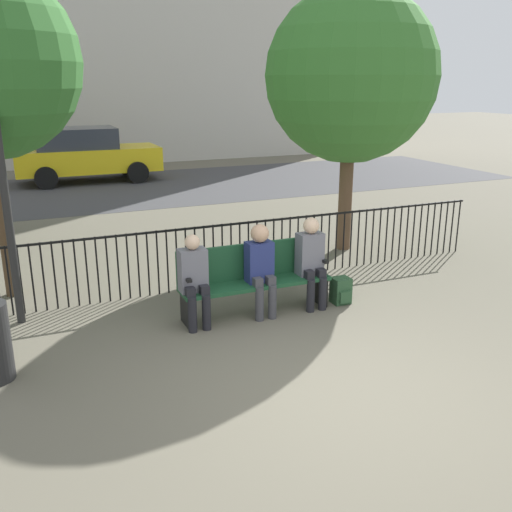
# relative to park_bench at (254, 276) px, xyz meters

# --- Properties ---
(ground_plane) EXTENTS (80.00, 80.00, 0.00)m
(ground_plane) POSITION_rel_park_bench_xyz_m (0.00, -2.27, -0.50)
(ground_plane) COLOR #605B4C
(park_bench) EXTENTS (2.02, 0.45, 0.92)m
(park_bench) POSITION_rel_park_bench_xyz_m (0.00, 0.00, 0.00)
(park_bench) COLOR #194728
(park_bench) RESTS_ON ground
(seated_person_0) EXTENTS (0.34, 0.39, 1.18)m
(seated_person_0) POSITION_rel_park_bench_xyz_m (-0.85, -0.13, 0.15)
(seated_person_0) COLOR black
(seated_person_0) RESTS_ON ground
(seated_person_1) EXTENTS (0.34, 0.39, 1.22)m
(seated_person_1) POSITION_rel_park_bench_xyz_m (0.04, -0.13, 0.20)
(seated_person_1) COLOR #3D3D42
(seated_person_1) RESTS_ON ground
(seated_person_2) EXTENTS (0.34, 0.39, 1.24)m
(seated_person_2) POSITION_rel_park_bench_xyz_m (0.78, -0.13, 0.19)
(seated_person_2) COLOR black
(seated_person_2) RESTS_ON ground
(backpack) EXTENTS (0.24, 0.26, 0.36)m
(backpack) POSITION_rel_park_bench_xyz_m (1.23, -0.20, -0.32)
(backpack) COLOR #284C2D
(backpack) RESTS_ON ground
(fence_railing) EXTENTS (9.01, 0.03, 0.95)m
(fence_railing) POSITION_rel_park_bench_xyz_m (-0.02, 1.14, 0.06)
(fence_railing) COLOR black
(fence_railing) RESTS_ON ground
(tree_2) EXTENTS (2.93, 2.93, 4.51)m
(tree_2) POSITION_rel_park_bench_xyz_m (2.69, 2.11, 2.53)
(tree_2) COLOR brown
(tree_2) RESTS_ON ground
(street_surface) EXTENTS (24.00, 6.00, 0.01)m
(street_surface) POSITION_rel_park_bench_xyz_m (0.00, 9.73, -0.50)
(street_surface) COLOR #3D3D3F
(street_surface) RESTS_ON ground
(parked_car_0) EXTENTS (4.20, 1.94, 1.62)m
(parked_car_0) POSITION_rel_park_bench_xyz_m (-0.67, 11.43, 0.34)
(parked_car_0) COLOR yellow
(parked_car_0) RESTS_ON ground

